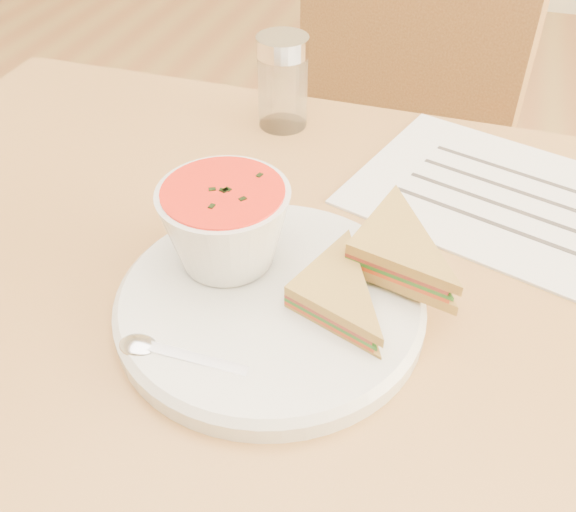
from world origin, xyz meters
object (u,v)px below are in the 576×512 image
at_px(dining_table, 276,481).
at_px(soup_bowl, 226,229).
at_px(condiment_shaker, 283,82).
at_px(plate, 270,304).
at_px(chair_far, 340,193).

relative_size(dining_table, soup_bowl, 8.67).
distance_m(soup_bowl, condiment_shaker, 0.29).
height_order(soup_bowl, condiment_shaker, condiment_shaker).
relative_size(plate, soup_bowl, 2.33).
relative_size(chair_far, soup_bowl, 8.54).
xyz_separation_m(chair_far, soup_bowl, (0.01, -0.52, 0.31)).
height_order(chair_far, soup_bowl, chair_far).
bearing_deg(chair_far, dining_table, 113.49).
bearing_deg(dining_table, soup_bowl, -154.75).
bearing_deg(plate, soup_bowl, 148.35).
distance_m(dining_table, soup_bowl, 0.43).
distance_m(dining_table, chair_far, 0.52).
height_order(dining_table, plate, plate).
bearing_deg(chair_far, condiment_shaker, 100.95).
xyz_separation_m(chair_far, condiment_shaker, (-0.03, -0.23, 0.31)).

